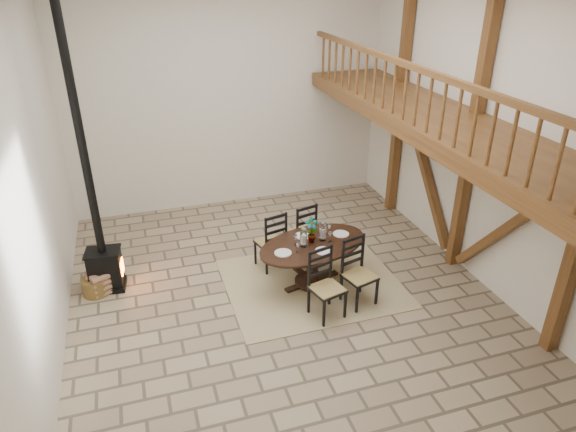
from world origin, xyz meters
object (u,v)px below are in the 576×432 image
object	(u,v)px
log_basket	(96,285)
log_stack	(99,283)
wood_stove	(98,230)
dining_table	(312,261)

from	to	relation	value
log_basket	log_stack	distance (m)	0.07
wood_stove	log_basket	bearing A→B (deg)	-145.40
log_basket	dining_table	bearing A→B (deg)	-13.11
dining_table	wood_stove	distance (m)	3.65
wood_stove	log_basket	xyz separation A→B (m)	(-0.20, -0.11, -0.99)
dining_table	log_basket	distance (m)	3.76
wood_stove	log_stack	world-z (taller)	wood_stove
wood_stove	log_basket	size ratio (longest dim) A/B	11.00
dining_table	log_basket	world-z (taller)	dining_table
wood_stove	log_stack	size ratio (longest dim) A/B	10.18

